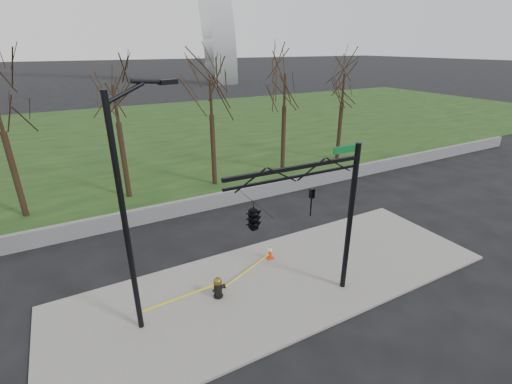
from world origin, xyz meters
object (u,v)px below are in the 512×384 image
street_light (129,203)px  traffic_signal_mast (275,211)px  traffic_cone (270,252)px  fire_hydrant (218,287)px

street_light → traffic_signal_mast: 4.47m
street_light → traffic_signal_mast: (4.14, -1.60, -0.55)m
traffic_cone → street_light: size_ratio=0.07×
traffic_cone → street_light: bearing=-166.1°
traffic_signal_mast → fire_hydrant: bearing=131.0°
traffic_cone → street_light: (-5.84, -1.45, 4.29)m
fire_hydrant → traffic_cone: size_ratio=1.48×
fire_hydrant → traffic_cone: fire_hydrant is taller
fire_hydrant → street_light: street_light is taller
fire_hydrant → traffic_signal_mast: size_ratio=0.15×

